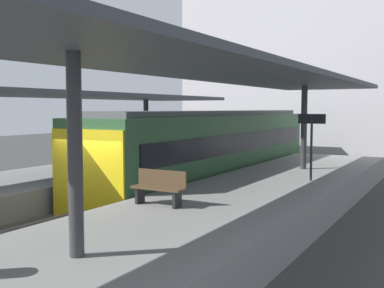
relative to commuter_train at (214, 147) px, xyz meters
The scene contains 12 objects.
ground_plane 7.57m from the commuter_train, 90.00° to the right, with size 80.00×80.00×0.00m, color #383835.
platform_left 8.39m from the commuter_train, 117.26° to the right, with size 4.40×28.00×1.00m, color gray.
platform_right 8.39m from the commuter_train, 62.74° to the right, with size 4.40×28.00×1.00m, color gray.
track_ballast 7.55m from the commuter_train, 90.00° to the right, with size 3.20×28.00×0.20m, color #423F3D.
rail_near_side 7.55m from the commuter_train, 95.58° to the right, with size 0.08×28.00×0.14m, color slate.
rail_far_side 7.55m from the commuter_train, 84.42° to the right, with size 0.08×28.00×0.14m, color slate.
commuter_train is the anchor object (origin of this frame).
canopy_left 7.40m from the commuter_train, 122.46° to the right, with size 4.18×21.00×2.98m.
canopy_right 7.54m from the commuter_train, 57.54° to the right, with size 4.18×21.00×3.44m.
platform_bench 8.70m from the commuter_train, 71.80° to the right, with size 1.40×0.41×0.86m.
platform_sign 5.57m from the commuter_train, 27.17° to the right, with size 0.90×0.08×2.21m.
station_building_backdrop 13.28m from the commuter_train, 82.70° to the left, with size 18.00×6.00×11.00m, color #B7B2B7.
Camera 1 is at (9.07, -10.35, 3.38)m, focal length 43.52 mm.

